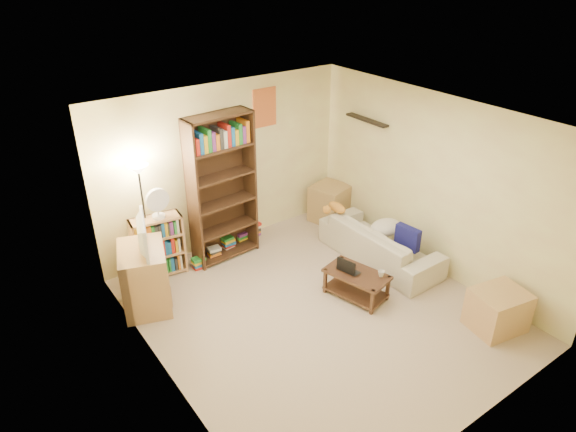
% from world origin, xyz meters
% --- Properties ---
extents(room, '(4.50, 4.54, 2.52)m').
position_xyz_m(room, '(0.00, 0.01, 1.62)').
color(room, '#BEA78F').
rests_on(room, ground).
extents(sofa, '(1.93, 0.79, 0.56)m').
position_xyz_m(sofa, '(1.51, 0.43, 0.28)').
color(sofa, beige).
rests_on(sofa, ground).
extents(navy_pillow, '(0.15, 0.38, 0.33)m').
position_xyz_m(navy_pillow, '(1.61, 0.01, 0.54)').
color(navy_pillow, navy).
rests_on(navy_pillow, sofa).
extents(cream_blanket, '(0.52, 0.37, 0.22)m').
position_xyz_m(cream_blanket, '(1.65, 0.47, 0.48)').
color(cream_blanket, silver).
rests_on(cream_blanket, sofa).
extents(tabby_cat, '(0.44, 0.16, 0.15)m').
position_xyz_m(tabby_cat, '(1.25, 1.16, 0.64)').
color(tabby_cat, orange).
rests_on(tabby_cat, sofa).
extents(coffee_table, '(0.65, 0.92, 0.37)m').
position_xyz_m(coffee_table, '(0.62, -0.04, 0.23)').
color(coffee_table, '#472D1B').
rests_on(coffee_table, ground).
extents(laptop, '(0.38, 0.30, 0.03)m').
position_xyz_m(laptop, '(0.60, 0.07, 0.38)').
color(laptop, black).
rests_on(laptop, coffee_table).
extents(laptop_screen, '(0.08, 0.27, 0.18)m').
position_xyz_m(laptop_screen, '(0.49, 0.04, 0.48)').
color(laptop_screen, white).
rests_on(laptop_screen, laptop).
extents(mug, '(0.16, 0.16, 0.08)m').
position_xyz_m(mug, '(0.82, -0.28, 0.41)').
color(mug, silver).
rests_on(mug, coffee_table).
extents(tv_remote, '(0.12, 0.15, 0.02)m').
position_xyz_m(tv_remote, '(0.64, 0.25, 0.38)').
color(tv_remote, black).
rests_on(tv_remote, coffee_table).
extents(tv_stand, '(0.78, 0.92, 0.84)m').
position_xyz_m(tv_stand, '(-1.70, 1.39, 0.42)').
color(tv_stand, tan).
rests_on(tv_stand, ground).
extents(television, '(0.80, 0.55, 0.43)m').
position_xyz_m(television, '(-1.70, 1.39, 1.05)').
color(television, black).
rests_on(television, tv_stand).
extents(tall_bookshelf, '(1.00, 0.39, 2.18)m').
position_xyz_m(tall_bookshelf, '(-0.27, 1.86, 1.15)').
color(tall_bookshelf, '#3C2617').
rests_on(tall_bookshelf, ground).
extents(short_bookshelf, '(0.73, 0.37, 0.90)m').
position_xyz_m(short_bookshelf, '(-1.26, 1.97, 0.45)').
color(short_bookshelf, tan).
rests_on(short_bookshelf, ground).
extents(desk_fan, '(0.32, 0.18, 0.44)m').
position_xyz_m(desk_fan, '(-1.21, 1.92, 1.13)').
color(desk_fan, white).
rests_on(desk_fan, short_bookshelf).
extents(floor_lamp, '(0.28, 0.28, 1.66)m').
position_xyz_m(floor_lamp, '(-1.37, 2.05, 1.33)').
color(floor_lamp, black).
rests_on(floor_lamp, ground).
extents(side_table, '(0.67, 0.67, 0.63)m').
position_xyz_m(side_table, '(1.72, 1.82, 0.31)').
color(side_table, tan).
rests_on(side_table, ground).
extents(end_cabinet, '(0.70, 0.62, 0.51)m').
position_xyz_m(end_cabinet, '(1.57, -1.51, 0.26)').
color(end_cabinet, tan).
rests_on(end_cabinet, ground).
extents(book_stacks, '(1.36, 0.49, 0.24)m').
position_xyz_m(book_stacks, '(-0.16, 1.96, 0.10)').
color(book_stacks, red).
rests_on(book_stacks, ground).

